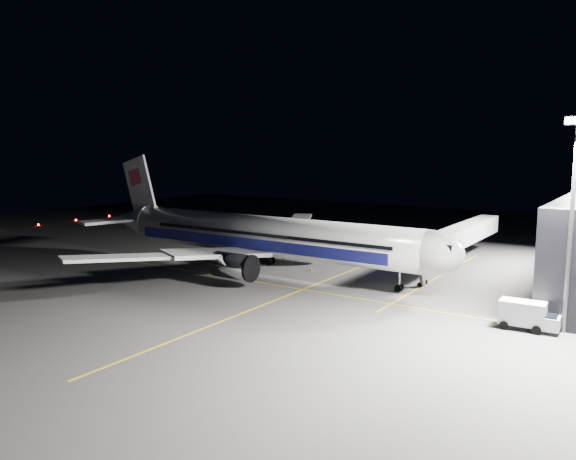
# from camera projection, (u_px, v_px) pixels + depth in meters

# --- Properties ---
(ground) EXTENTS (200.00, 200.00, 0.00)m
(ground) POSITION_uv_depth(u_px,v_px,m) (266.00, 271.00, 81.48)
(ground) COLOR #4C4C4F
(ground) RESTS_ON ground
(guide_line_main) EXTENTS (0.25, 80.00, 0.01)m
(guide_line_main) POSITION_uv_depth(u_px,v_px,m) (326.00, 280.00, 76.01)
(guide_line_main) COLOR gold
(guide_line_main) RESTS_ON ground
(guide_line_cross) EXTENTS (70.00, 0.25, 0.01)m
(guide_line_cross) POSITION_uv_depth(u_px,v_px,m) (241.00, 279.00, 76.54)
(guide_line_cross) COLOR gold
(guide_line_cross) RESTS_ON ground
(guide_line_side) EXTENTS (0.25, 40.00, 0.01)m
(guide_line_side) POSITION_uv_depth(u_px,v_px,m) (437.00, 277.00, 77.67)
(guide_line_side) COLOR gold
(guide_line_side) RESTS_ON ground
(airliner) EXTENTS (61.48, 54.22, 16.64)m
(airliner) POSITION_uv_depth(u_px,v_px,m) (260.00, 236.00, 81.32)
(airliner) COLOR silver
(airliner) RESTS_ON ground
(jet_bridge) EXTENTS (3.60, 34.40, 6.30)m
(jet_bridge) POSITION_uv_depth(u_px,v_px,m) (457.00, 237.00, 83.65)
(jet_bridge) COLOR #B2B2B7
(jet_bridge) RESTS_ON ground
(floodlight_mast_south) EXTENTS (2.40, 0.67, 20.70)m
(floodlight_mast_south) POSITION_uv_depth(u_px,v_px,m) (573.00, 206.00, 52.82)
(floodlight_mast_south) COLOR #59595E
(floodlight_mast_south) RESTS_ON ground
(service_truck) EXTENTS (5.64, 2.68, 2.83)m
(service_truck) POSITION_uv_depth(u_px,v_px,m) (528.00, 315.00, 55.16)
(service_truck) COLOR silver
(service_truck) RESTS_ON ground
(baggage_tug) EXTENTS (2.25, 1.87, 1.53)m
(baggage_tug) POSITION_uv_depth(u_px,v_px,m) (267.00, 252.00, 93.02)
(baggage_tug) COLOR black
(baggage_tug) RESTS_ON ground
(safety_cone_a) EXTENTS (0.43, 0.43, 0.65)m
(safety_cone_a) POSITION_uv_depth(u_px,v_px,m) (283.00, 259.00, 88.91)
(safety_cone_a) COLOR #F9620A
(safety_cone_a) RESTS_ON ground
(safety_cone_b) EXTENTS (0.38, 0.38, 0.57)m
(safety_cone_b) POSITION_uv_depth(u_px,v_px,m) (311.00, 269.00, 81.93)
(safety_cone_b) COLOR #F9620A
(safety_cone_b) RESTS_ON ground
(safety_cone_c) EXTENTS (0.45, 0.45, 0.68)m
(safety_cone_c) POSITION_uv_depth(u_px,v_px,m) (311.00, 254.00, 92.75)
(safety_cone_c) COLOR #F9620A
(safety_cone_c) RESTS_ON ground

